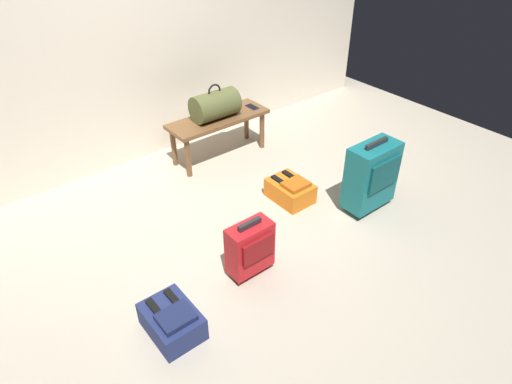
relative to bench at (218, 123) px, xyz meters
name	(u,v)px	position (x,y,z in m)	size (l,w,h in m)	color
ground_plane	(233,236)	(-0.64, -1.09, -0.36)	(6.60, 6.60, 0.00)	#B2A893
back_wall	(115,10)	(-0.64, 0.51, 1.04)	(6.00, 0.10, 2.80)	silver
bench	(218,123)	(0.00, 0.00, 0.00)	(1.00, 0.36, 0.42)	brown
duffel_bag_olive	(215,105)	(-0.03, 0.00, 0.20)	(0.44, 0.26, 0.34)	#51562D
cell_phone	(252,107)	(0.39, -0.03, 0.07)	(0.07, 0.14, 0.01)	#191E4C
suitcase_upright_teal	(372,175)	(0.47, -1.50, -0.03)	(0.44, 0.25, 0.64)	#14666B
suitcase_small_red	(250,247)	(-0.78, -1.49, -0.12)	(0.32, 0.19, 0.46)	red
backpack_orange	(290,190)	(0.04, -1.00, -0.26)	(0.28, 0.38, 0.21)	orange
backpack_navy	(172,321)	(-1.46, -1.58, -0.26)	(0.28, 0.38, 0.21)	navy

